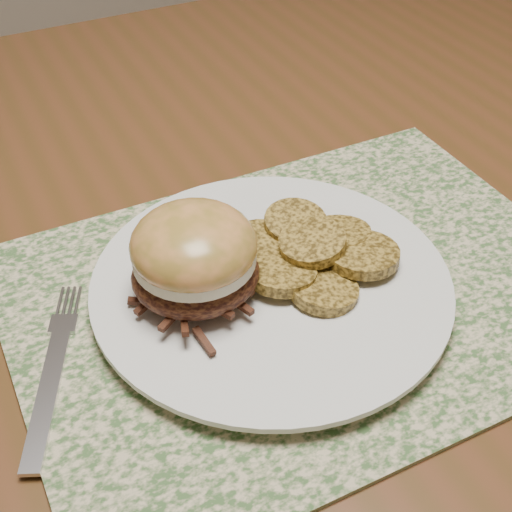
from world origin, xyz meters
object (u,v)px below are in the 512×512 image
at_px(dining_table, 321,229).
at_px(dinner_plate, 271,286).
at_px(pork_sandwich, 194,257).
at_px(fork, 54,368).

xyz_separation_m(dining_table, dinner_plate, (-0.13, -0.14, 0.09)).
relative_size(dinner_plate, pork_sandwich, 2.55).
bearing_deg(dining_table, pork_sandwich, -145.65).
bearing_deg(dining_table, dinner_plate, -133.39).
height_order(dinner_plate, pork_sandwich, pork_sandwich).
xyz_separation_m(dinner_plate, pork_sandwich, (-0.06, 0.01, 0.04)).
bearing_deg(pork_sandwich, fork, -168.89).
relative_size(pork_sandwich, fork, 0.64).
height_order(pork_sandwich, fork, pork_sandwich).
bearing_deg(pork_sandwich, dinner_plate, -6.66).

